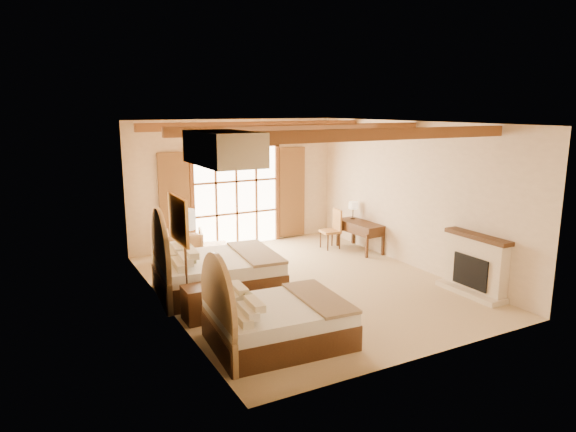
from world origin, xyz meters
TOP-DOWN VIEW (x-y plane):
  - floor at (0.00, 0.00)m, footprint 7.00×7.00m
  - wall_back at (0.00, 3.50)m, footprint 5.50×0.00m
  - wall_left at (-2.75, 0.00)m, footprint 0.00×7.00m
  - wall_right at (2.75, 0.00)m, footprint 0.00×7.00m
  - ceiling at (0.00, 0.00)m, footprint 7.00×7.00m
  - ceiling_beams at (0.00, 0.00)m, footprint 5.39×4.60m
  - french_doors at (0.00, 3.44)m, footprint 3.95×0.08m
  - fireplace at (2.60, -2.00)m, footprint 0.46×1.40m
  - painting at (-2.70, -0.75)m, footprint 0.06×0.95m
  - canopy_valance at (-2.40, -2.00)m, footprint 0.70×1.40m
  - bed_near at (-1.78, -2.12)m, footprint 2.09×1.64m
  - bed_far at (-1.83, 0.40)m, footprint 2.42×1.92m
  - nightstand at (-2.43, -0.76)m, footprint 0.49×0.49m
  - floor_lamp at (-2.50, -0.35)m, footprint 0.38×0.38m
  - armchair at (-1.66, 2.56)m, footprint 0.99×1.01m
  - ottoman at (-1.07, 2.23)m, footprint 0.69×0.69m
  - desk at (2.47, 1.50)m, footprint 0.66×1.36m
  - desk_chair at (1.94, 2.00)m, footprint 0.49×0.48m
  - desk_lamp at (2.55, 1.93)m, footprint 0.22×0.22m

SIDE VIEW (x-z plane):
  - floor at x=0.00m, z-range 0.00..0.00m
  - ottoman at x=-1.07m, z-range 0.00..0.43m
  - nightstand at x=-2.43m, z-range 0.00..0.59m
  - desk_chair at x=1.94m, z-range -0.19..0.80m
  - armchair at x=-1.66m, z-range 0.00..0.76m
  - desk at x=2.47m, z-range 0.03..0.74m
  - bed_near at x=-1.78m, z-range -0.26..1.05m
  - bed_far at x=-1.83m, z-range -0.29..1.20m
  - fireplace at x=2.60m, z-range -0.07..1.09m
  - desk_lamp at x=2.55m, z-range 0.83..1.26m
  - french_doors at x=0.00m, z-range -0.05..2.55m
  - floor_lamp at x=-2.50m, z-range 0.63..2.45m
  - wall_back at x=0.00m, z-range -1.15..4.35m
  - wall_left at x=-2.75m, z-range -1.90..5.10m
  - wall_right at x=2.75m, z-range -1.90..5.10m
  - painting at x=-2.70m, z-range 1.38..2.12m
  - canopy_valance at x=-2.40m, z-range 2.73..3.18m
  - ceiling_beams at x=0.00m, z-range 2.99..3.17m
  - ceiling at x=0.00m, z-range 3.20..3.20m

